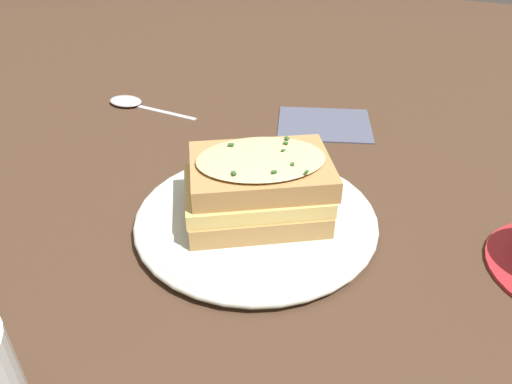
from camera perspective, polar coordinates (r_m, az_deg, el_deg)
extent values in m
plane|color=#473021|center=(0.53, -1.89, -5.11)|extent=(2.40, 2.40, 0.00)
cylinder|color=silver|center=(0.54, 0.00, -3.18)|extent=(0.25, 0.25, 0.01)
torus|color=silver|center=(0.54, 0.00, -2.94)|extent=(0.26, 0.26, 0.01)
cube|color=#B2844C|center=(0.53, 0.00, -1.58)|extent=(0.18, 0.16, 0.02)
cube|color=#E0C16B|center=(0.52, 0.00, 0.20)|extent=(0.18, 0.16, 0.02)
cube|color=#B2844C|center=(0.51, 0.56, 2.43)|extent=(0.18, 0.16, 0.02)
ellipsoid|color=beige|center=(0.50, 0.56, 3.86)|extent=(0.16, 0.15, 0.01)
cube|color=#2D6028|center=(0.53, 3.56, 6.17)|extent=(0.01, 0.01, 0.00)
cube|color=#2D6028|center=(0.52, -2.87, 5.44)|extent=(0.01, 0.01, 0.00)
cube|color=#2D6028|center=(0.48, 5.82, 2.34)|extent=(0.00, 0.00, 0.00)
cube|color=#2D6028|center=(0.51, 3.12, 4.79)|extent=(0.00, 0.01, 0.00)
cube|color=#2D6028|center=(0.47, -2.24, 2.12)|extent=(0.01, 0.01, 0.00)
cube|color=#2D6028|center=(0.47, 2.09, 2.35)|extent=(0.01, 0.01, 0.00)
cube|color=#2D6028|center=(0.52, 3.40, 5.61)|extent=(0.01, 0.00, 0.00)
cube|color=#2D6028|center=(0.49, 4.22, 3.24)|extent=(0.00, 0.01, 0.00)
cube|color=silver|center=(0.80, -10.23, 8.96)|extent=(0.11, 0.01, 0.00)
ellipsoid|color=silver|center=(0.84, -14.67, 10.02)|extent=(0.06, 0.04, 0.01)
cube|color=#4C5166|center=(0.75, 8.18, 7.67)|extent=(0.17, 0.15, 0.00)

